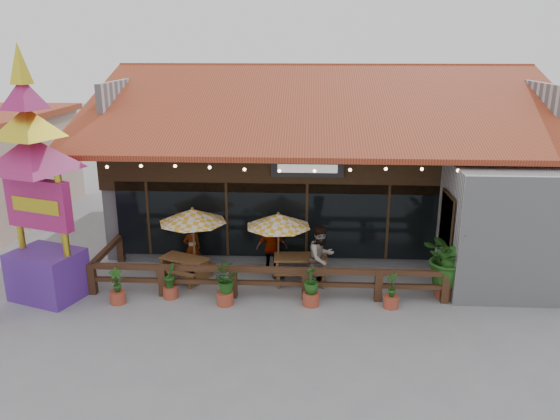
# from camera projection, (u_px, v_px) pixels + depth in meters

# --- Properties ---
(ground) EXTENTS (100.00, 100.00, 0.00)m
(ground) POSITION_uv_depth(u_px,v_px,m) (323.00, 291.00, 15.61)
(ground) COLOR gray
(ground) RESTS_ON ground
(restaurant_building) EXTENTS (15.50, 14.73, 6.09)m
(restaurant_building) POSITION_uv_depth(u_px,v_px,m) (328.00, 166.00, 21.27)
(restaurant_building) COLOR #ADADB2
(restaurant_building) RESTS_ON ground
(patio_railing) EXTENTS (10.00, 2.60, 0.92)m
(patio_railing) POSITION_uv_depth(u_px,v_px,m) (243.00, 274.00, 15.30)
(patio_railing) COLOR #412817
(patio_railing) RESTS_ON ground
(umbrella_left) EXTENTS (2.16, 2.16, 2.18)m
(umbrella_left) POSITION_uv_depth(u_px,v_px,m) (193.00, 216.00, 16.16)
(umbrella_left) COLOR brown
(umbrella_left) RESTS_ON ground
(umbrella_right) EXTENTS (2.42, 2.42, 2.09)m
(umbrella_right) POSITION_uv_depth(u_px,v_px,m) (278.00, 220.00, 16.00)
(umbrella_right) COLOR brown
(umbrella_right) RESTS_ON ground
(picnic_table_left) EXTENTS (1.78, 1.68, 0.68)m
(picnic_table_left) POSITION_uv_depth(u_px,v_px,m) (184.00, 264.00, 16.34)
(picnic_table_left) COLOR brown
(picnic_table_left) RESTS_ON ground
(picnic_table_right) EXTENTS (1.65, 1.44, 0.76)m
(picnic_table_right) POSITION_uv_depth(u_px,v_px,m) (300.00, 264.00, 16.23)
(picnic_table_right) COLOR brown
(picnic_table_right) RESTS_ON ground
(thai_sign_tower) EXTENTS (3.45, 3.45, 7.35)m
(thai_sign_tower) POSITION_uv_depth(u_px,v_px,m) (32.00, 161.00, 14.14)
(thai_sign_tower) COLOR #50268B
(thai_sign_tower) RESTS_ON ground
(tropical_plant) EXTENTS (1.91, 1.85, 2.02)m
(tropical_plant) POSITION_uv_depth(u_px,v_px,m) (448.00, 258.00, 14.96)
(tropical_plant) COLOR #983D29
(tropical_plant) RESTS_ON ground
(diner_a) EXTENTS (0.64, 0.56, 1.48)m
(diner_a) POSITION_uv_depth(u_px,v_px,m) (192.00, 248.00, 16.91)
(diner_a) COLOR #321F10
(diner_a) RESTS_ON ground
(diner_b) EXTENTS (1.16, 1.14, 1.89)m
(diner_b) POSITION_uv_depth(u_px,v_px,m) (321.00, 258.00, 15.57)
(diner_b) COLOR #321F10
(diner_b) RESTS_ON ground
(diner_c) EXTENTS (0.99, 0.49, 1.62)m
(diner_c) POSITION_uv_depth(u_px,v_px,m) (272.00, 247.00, 16.72)
(diner_c) COLOR #321F10
(diner_c) RESTS_ON ground
(planter_a) EXTENTS (0.44, 0.42, 1.03)m
(planter_a) POSITION_uv_depth(u_px,v_px,m) (117.00, 289.00, 14.78)
(planter_a) COLOR #983D29
(planter_a) RESTS_ON ground
(planter_b) EXTENTS (0.41, 0.41, 1.01)m
(planter_b) POSITION_uv_depth(u_px,v_px,m) (170.00, 282.00, 15.10)
(planter_b) COLOR #983D29
(planter_b) RESTS_ON ground
(planter_c) EXTENTS (0.89, 0.86, 1.12)m
(planter_c) POSITION_uv_depth(u_px,v_px,m) (225.00, 283.00, 14.65)
(planter_c) COLOR #983D29
(planter_c) RESTS_ON ground
(planter_d) EXTENTS (0.58, 0.58, 1.11)m
(planter_d) POSITION_uv_depth(u_px,v_px,m) (311.00, 287.00, 14.64)
(planter_d) COLOR #983D29
(planter_d) RESTS_ON ground
(planter_e) EXTENTS (0.41, 0.41, 1.01)m
(planter_e) POSITION_uv_depth(u_px,v_px,m) (391.00, 293.00, 14.55)
(planter_e) COLOR #983D29
(planter_e) RESTS_ON ground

